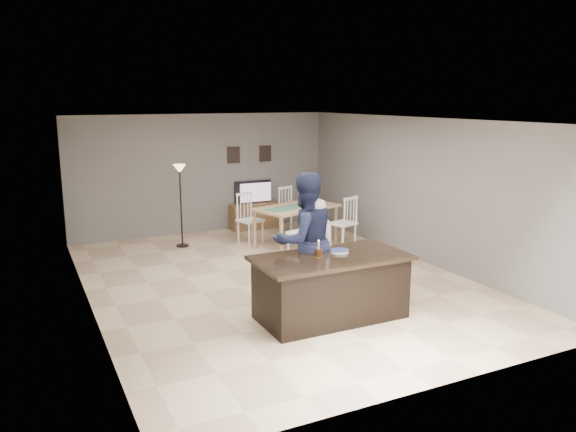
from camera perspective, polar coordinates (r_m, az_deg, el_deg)
name	(u,v)px	position (r m, az deg, el deg)	size (l,w,h in m)	color
floor	(277,281)	(9.60, -1.14, -6.60)	(8.00, 8.00, 0.00)	#D1B086
room_shell	(276,183)	(9.21, -1.18, 3.35)	(8.00, 8.00, 8.00)	slate
kitchen_island	(331,287)	(7.94, 4.36, -7.18)	(2.15, 1.10, 0.90)	black
tv_console	(256,216)	(13.32, -3.29, 0.00)	(1.20, 0.40, 0.60)	brown
television	(254,192)	(13.28, -3.43, 2.43)	(0.91, 0.12, 0.53)	black
tv_screen_glow	(256,192)	(13.21, -3.30, 2.41)	(0.78, 0.78, 0.00)	#DC4C18
picture_frames	(250,154)	(13.27, -3.91, 6.28)	(1.10, 0.02, 0.38)	black
doorway	(113,270)	(6.28, -17.38, -5.21)	(0.00, 2.10, 2.65)	black
woman	(315,252)	(8.31, 2.73, -3.68)	(0.60, 0.39, 1.63)	silver
man	(305,241)	(8.19, 1.71, -2.54)	(0.98, 0.76, 2.01)	#1A1E39
birthday_cake	(319,253)	(7.76, 3.12, -3.75)	(0.15, 0.15, 0.24)	gold
plate_stack	(340,251)	(7.99, 5.27, -3.57)	(0.26, 0.26, 0.04)	white
dining_table	(296,213)	(11.73, 0.83, 0.30)	(2.20, 2.40, 1.07)	tan
floor_lamp	(180,183)	(11.71, -10.91, 3.28)	(0.26, 0.26, 1.72)	black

